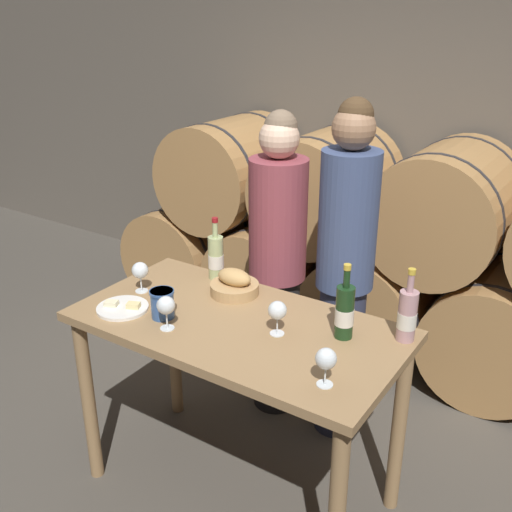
% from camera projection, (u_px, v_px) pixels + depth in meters
% --- Properties ---
extents(ground_plane, '(10.00, 10.00, 0.00)m').
position_uv_depth(ground_plane, '(239.00, 488.00, 2.89)').
color(ground_plane, '#4C473F').
extents(stone_wall_back, '(10.00, 0.12, 3.20)m').
position_uv_depth(stone_wall_back, '(423.00, 97.00, 3.91)').
color(stone_wall_back, '#60594F').
rests_on(stone_wall_back, ground_plane).
extents(barrel_stack, '(3.89, 0.83, 1.44)m').
position_uv_depth(barrel_stack, '(380.00, 254.00, 3.85)').
color(barrel_stack, '#A87A47').
rests_on(barrel_stack, ground_plane).
extents(tasting_table, '(1.41, 0.73, 0.91)m').
position_uv_depth(tasting_table, '(237.00, 350.00, 2.59)').
color(tasting_table, '#99754C').
rests_on(tasting_table, ground_plane).
extents(person_left, '(0.30, 0.30, 1.69)m').
position_uv_depth(person_left, '(277.00, 265.00, 3.18)').
color(person_left, '#232326').
rests_on(person_left, ground_plane).
extents(person_right, '(0.29, 0.29, 1.78)m').
position_uv_depth(person_right, '(345.00, 271.00, 2.96)').
color(person_right, '#2D334C').
rests_on(person_right, ground_plane).
extents(wine_bottle_red, '(0.08, 0.08, 0.32)m').
position_uv_depth(wine_bottle_red, '(345.00, 312.00, 2.37)').
color(wine_bottle_red, '#193819').
rests_on(wine_bottle_red, tasting_table).
extents(wine_bottle_white, '(0.08, 0.08, 0.31)m').
position_uv_depth(wine_bottle_white, '(216.00, 257.00, 2.90)').
color(wine_bottle_white, '#ADBC7F').
rests_on(wine_bottle_white, tasting_table).
extents(wine_bottle_rose, '(0.08, 0.08, 0.31)m').
position_uv_depth(wine_bottle_rose, '(407.00, 315.00, 2.36)').
color(wine_bottle_rose, '#BC8E93').
rests_on(wine_bottle_rose, tasting_table).
extents(blue_crock, '(0.11, 0.11, 0.13)m').
position_uv_depth(blue_crock, '(162.00, 303.00, 2.54)').
color(blue_crock, '#335693').
rests_on(blue_crock, tasting_table).
extents(bread_basket, '(0.23, 0.23, 0.12)m').
position_uv_depth(bread_basket, '(234.00, 285.00, 2.76)').
color(bread_basket, tan).
rests_on(bread_basket, tasting_table).
extents(cheese_plate, '(0.23, 0.23, 0.04)m').
position_uv_depth(cheese_plate, '(123.00, 308.00, 2.63)').
color(cheese_plate, white).
rests_on(cheese_plate, tasting_table).
extents(wine_glass_far_left, '(0.08, 0.08, 0.15)m').
position_uv_depth(wine_glass_far_left, '(140.00, 271.00, 2.76)').
color(wine_glass_far_left, white).
rests_on(wine_glass_far_left, tasting_table).
extents(wine_glass_left, '(0.08, 0.08, 0.15)m').
position_uv_depth(wine_glass_left, '(166.00, 306.00, 2.44)').
color(wine_glass_left, white).
rests_on(wine_glass_left, tasting_table).
extents(wine_glass_center, '(0.08, 0.08, 0.15)m').
position_uv_depth(wine_glass_center, '(277.00, 311.00, 2.40)').
color(wine_glass_center, white).
rests_on(wine_glass_center, tasting_table).
extents(wine_glass_right, '(0.08, 0.08, 0.15)m').
position_uv_depth(wine_glass_right, '(326.00, 360.00, 2.07)').
color(wine_glass_right, white).
rests_on(wine_glass_right, tasting_table).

